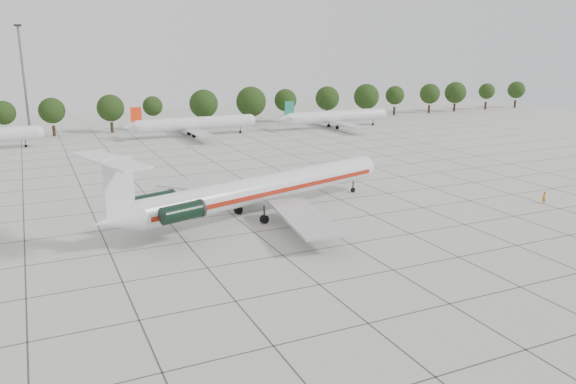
% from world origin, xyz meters
% --- Properties ---
extents(ground, '(260.00, 260.00, 0.00)m').
position_xyz_m(ground, '(0.00, 0.00, 0.00)').
color(ground, beige).
rests_on(ground, ground).
extents(apron_joints, '(170.00, 170.00, 0.02)m').
position_xyz_m(apron_joints, '(0.00, 15.00, 0.01)').
color(apron_joints, '#383838').
rests_on(apron_joints, ground).
extents(main_airliner, '(41.75, 31.99, 9.98)m').
position_xyz_m(main_airliner, '(-5.76, 5.35, 3.52)').
color(main_airliner, silver).
rests_on(main_airliner, ground).
extents(ground_crew, '(0.71, 0.55, 1.71)m').
position_xyz_m(ground_crew, '(32.08, -5.33, 0.86)').
color(ground_crew, '#CB5F0B').
rests_on(ground_crew, ground).
extents(bg_airliner_c, '(28.24, 27.20, 7.40)m').
position_xyz_m(bg_airliner_c, '(5.11, 70.97, 2.91)').
color(bg_airliner_c, silver).
rests_on(bg_airliner_c, ground).
extents(bg_airliner_d, '(28.24, 27.20, 7.40)m').
position_xyz_m(bg_airliner_d, '(41.93, 68.79, 2.91)').
color(bg_airliner_d, silver).
rests_on(bg_airliner_d, ground).
extents(tree_line, '(249.86, 8.44, 10.22)m').
position_xyz_m(tree_line, '(-11.68, 85.00, 5.98)').
color(tree_line, '#332114').
rests_on(tree_line, ground).
extents(floodlight_mast, '(1.60, 1.60, 25.45)m').
position_xyz_m(floodlight_mast, '(-30.00, 92.00, 14.28)').
color(floodlight_mast, slate).
rests_on(floodlight_mast, ground).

